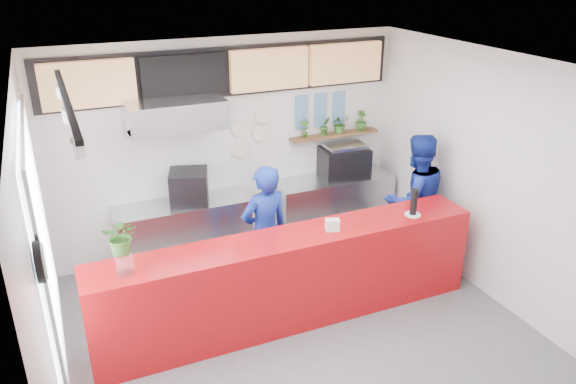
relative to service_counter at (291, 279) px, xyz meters
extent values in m
plane|color=slate|center=(0.00, -0.40, -0.55)|extent=(5.00, 5.00, 0.00)
plane|color=silver|center=(0.00, -0.40, 2.45)|extent=(5.00, 5.00, 0.00)
plane|color=white|center=(0.00, 2.10, 0.95)|extent=(5.00, 0.00, 5.00)
plane|color=white|center=(-2.50, -0.40, 0.95)|extent=(0.00, 5.00, 5.00)
plane|color=white|center=(2.50, -0.40, 0.95)|extent=(0.00, 5.00, 5.00)
cube|color=#A80C11|center=(0.00, 0.00, 0.00)|extent=(4.50, 0.60, 1.10)
cube|color=beige|center=(0.00, 2.09, 2.05)|extent=(5.00, 0.02, 0.80)
cube|color=#B2B5BA|center=(-0.80, 1.80, -0.10)|extent=(1.80, 0.60, 0.90)
cube|color=black|center=(-0.68, 1.80, 0.57)|extent=(0.61, 0.61, 0.44)
cube|color=#B2B5BA|center=(-0.80, 1.75, 1.60)|extent=(1.20, 0.70, 0.35)
cube|color=#B2B5BA|center=(-0.80, 1.75, 1.40)|extent=(1.20, 0.69, 0.31)
cube|color=#B2B5BA|center=(1.50, 1.80, -0.10)|extent=(1.80, 0.60, 0.90)
cube|color=black|center=(1.67, 1.80, 0.57)|extent=(0.73, 0.56, 0.44)
cube|color=#B1B4B8|center=(1.67, 1.80, 0.83)|extent=(0.61, 0.43, 0.05)
cube|color=brown|center=(1.60, 2.00, 0.95)|extent=(1.40, 0.18, 0.04)
cube|color=tan|center=(-1.75, 1.98, 2.00)|extent=(1.10, 0.10, 0.55)
cube|color=black|center=(-0.59, 1.98, 2.00)|extent=(1.10, 0.10, 0.55)
cube|color=tan|center=(0.57, 1.98, 2.00)|extent=(1.10, 0.10, 0.55)
cube|color=tan|center=(1.73, 1.98, 2.00)|extent=(1.10, 0.10, 0.55)
cube|color=black|center=(0.00, 2.06, 2.00)|extent=(4.80, 0.04, 0.65)
cube|color=silver|center=(-2.47, -0.10, 1.15)|extent=(0.04, 2.20, 1.90)
cube|color=#B2B5BA|center=(-2.45, -0.10, 1.15)|extent=(0.03, 2.30, 2.00)
cylinder|color=black|center=(-2.46, -1.30, 1.50)|extent=(0.05, 0.30, 0.30)
cylinder|color=white|center=(-2.43, -1.30, 1.50)|extent=(0.02, 0.26, 0.26)
cube|color=black|center=(-2.10, -0.40, 2.39)|extent=(0.05, 2.40, 0.04)
cylinder|color=silver|center=(0.15, 2.07, 1.20)|extent=(0.24, 0.03, 0.24)
cylinder|color=silver|center=(0.45, 2.07, 1.10)|extent=(0.24, 0.03, 0.24)
cylinder|color=silver|center=(0.15, 2.07, 0.90)|extent=(0.24, 0.03, 0.24)
cylinder|color=silver|center=(0.50, 2.07, 1.35)|extent=(0.24, 0.03, 0.24)
cube|color=#598CBF|center=(1.10, 2.08, 1.45)|extent=(0.20, 0.02, 0.25)
cube|color=#598CBF|center=(1.40, 2.08, 1.45)|extent=(0.20, 0.02, 0.25)
cube|color=#598CBF|center=(1.70, 2.08, 1.45)|extent=(0.20, 0.02, 0.25)
cube|color=#598CBF|center=(1.10, 2.08, 1.20)|extent=(0.20, 0.02, 0.25)
cube|color=#598CBF|center=(1.40, 2.08, 1.20)|extent=(0.20, 0.02, 0.25)
cube|color=#598CBF|center=(1.70, 2.08, 1.20)|extent=(0.20, 0.02, 0.25)
imported|color=navy|center=(-0.06, 0.63, 0.31)|extent=(0.68, 0.50, 1.72)
imported|color=navy|center=(2.09, 0.60, 0.37)|extent=(0.94, 0.76, 1.85)
imported|color=#336523|center=(1.11, 2.00, 1.11)|extent=(0.16, 0.12, 0.28)
imported|color=#336523|center=(1.44, 2.00, 1.11)|extent=(0.16, 0.13, 0.27)
imported|color=#336523|center=(1.69, 2.00, 1.11)|extent=(0.27, 0.23, 0.29)
imported|color=#336523|center=(2.05, 2.00, 1.12)|extent=(0.20, 0.19, 0.30)
cylinder|color=silver|center=(-1.79, -0.05, 0.65)|extent=(0.22, 0.22, 0.21)
imported|color=#336523|center=(-1.79, -0.05, 0.96)|extent=(0.41, 0.38, 0.37)
cube|color=white|center=(0.49, -0.05, 0.62)|extent=(0.18, 0.14, 0.14)
cylinder|color=white|center=(1.56, -0.09, 0.56)|extent=(0.21, 0.21, 0.01)
cylinder|color=black|center=(1.56, -0.09, 0.73)|extent=(0.09, 0.09, 0.32)
camera|label=1|loc=(-2.25, -5.03, 3.44)|focal=35.00mm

